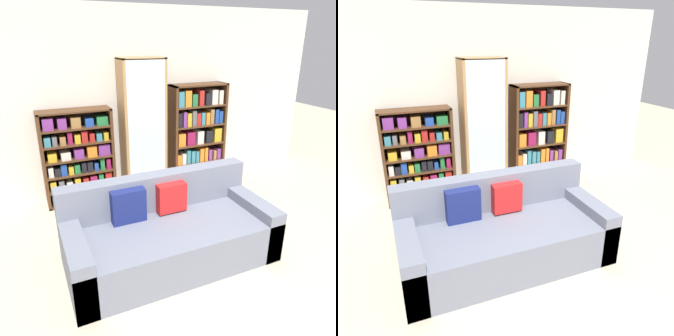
% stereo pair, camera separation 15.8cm
% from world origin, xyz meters
% --- Properties ---
extents(ground_plane, '(16.00, 16.00, 0.00)m').
position_xyz_m(ground_plane, '(0.00, 0.00, 0.00)').
color(ground_plane, beige).
extents(wall_back, '(6.41, 0.06, 2.70)m').
position_xyz_m(wall_back, '(0.00, 2.68, 1.35)').
color(wall_back, silver).
rests_on(wall_back, ground).
extents(couch, '(2.18, 0.98, 0.87)m').
position_xyz_m(couch, '(-0.33, 0.68, 0.30)').
color(couch, slate).
rests_on(couch, ground).
extents(bookshelf_left, '(0.99, 0.32, 1.36)m').
position_xyz_m(bookshelf_left, '(-0.92, 2.48, 0.65)').
color(bookshelf_left, '#4C2D19').
rests_on(bookshelf_left, ground).
extents(display_cabinet, '(0.64, 0.36, 2.01)m').
position_xyz_m(display_cabinet, '(0.05, 2.46, 1.00)').
color(display_cabinet, '#AD7F4C').
rests_on(display_cabinet, ground).
extents(bookshelf_right, '(0.92, 0.32, 1.60)m').
position_xyz_m(bookshelf_right, '(0.98, 2.48, 0.79)').
color(bookshelf_right, '#4C2D19').
rests_on(bookshelf_right, ground).
extents(wine_bottle, '(0.08, 0.08, 0.36)m').
position_xyz_m(wine_bottle, '(0.57, 1.99, 0.15)').
color(wine_bottle, '#143819').
rests_on(wine_bottle, ground).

